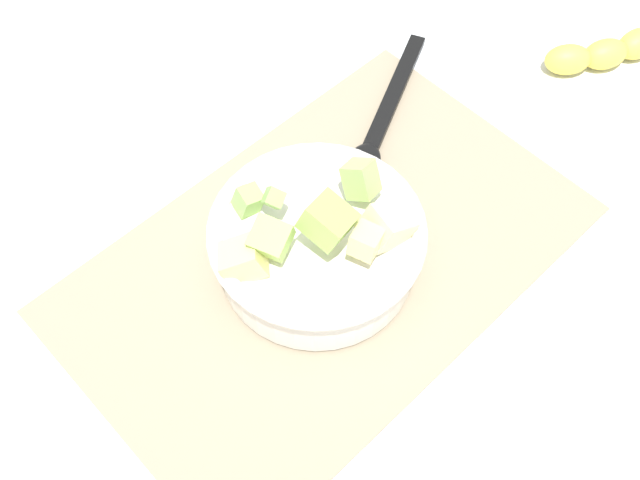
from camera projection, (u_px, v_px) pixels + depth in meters
name	position (u px, v px, depth m)	size (l,w,h in m)	color
ground_plane	(326.00, 259.00, 0.77)	(2.40, 2.40, 0.00)	silver
placemat	(326.00, 258.00, 0.77)	(0.52, 0.32, 0.01)	gray
salad_bowl	(320.00, 245.00, 0.73)	(0.21, 0.21, 0.12)	white
serving_spoon	(378.00, 129.00, 0.85)	(0.22, 0.13, 0.01)	black
banana_whole	(604.00, 52.00, 0.91)	(0.15, 0.10, 0.04)	yellow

